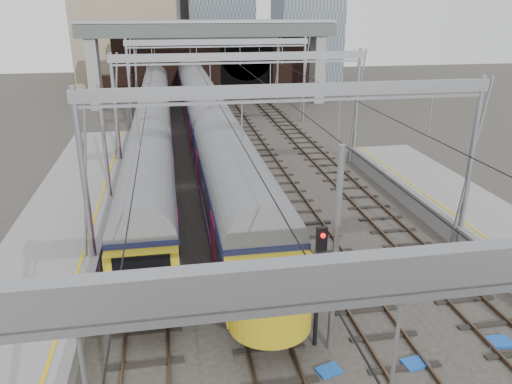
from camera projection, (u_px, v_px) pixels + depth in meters
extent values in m
cube|color=gray|center=(5.00, 360.00, 15.24)|extent=(4.20, 55.00, 1.10)
cube|color=slate|center=(73.00, 339.00, 15.40)|extent=(0.35, 55.00, 0.12)
cube|color=gold|center=(56.00, 339.00, 15.29)|extent=(0.12, 55.00, 0.01)
cube|color=#4C3828|center=(140.00, 211.00, 27.49)|extent=(0.08, 80.00, 0.16)
cube|color=#4C3828|center=(166.00, 209.00, 27.73)|extent=(0.08, 80.00, 0.16)
cube|color=black|center=(153.00, 211.00, 27.64)|extent=(2.40, 80.00, 0.14)
cube|color=#4C3828|center=(212.00, 206.00, 28.14)|extent=(0.08, 80.00, 0.16)
cube|color=#4C3828|center=(237.00, 204.00, 28.38)|extent=(0.08, 80.00, 0.16)
cube|color=black|center=(225.00, 206.00, 28.29)|extent=(2.40, 80.00, 0.14)
cube|color=#4C3828|center=(281.00, 202.00, 28.79)|extent=(0.08, 80.00, 0.16)
cube|color=#4C3828|center=(305.00, 200.00, 29.03)|extent=(0.08, 80.00, 0.16)
cube|color=black|center=(293.00, 202.00, 28.94)|extent=(2.40, 80.00, 0.14)
cube|color=#4C3828|center=(347.00, 197.00, 29.44)|extent=(0.08, 80.00, 0.16)
cube|color=#4C3828|center=(370.00, 196.00, 29.68)|extent=(0.08, 80.00, 0.16)
cube|color=black|center=(359.00, 198.00, 29.59)|extent=(2.40, 80.00, 0.14)
cylinder|color=gray|center=(85.00, 189.00, 19.43)|extent=(0.24, 0.24, 8.00)
cylinder|color=gray|center=(470.00, 167.00, 22.09)|extent=(0.24, 0.24, 8.00)
cube|color=gray|center=(292.00, 90.00, 19.50)|extent=(16.80, 0.28, 0.50)
cylinder|color=gray|center=(116.00, 116.00, 32.34)|extent=(0.24, 0.24, 8.00)
cylinder|color=gray|center=(356.00, 107.00, 35.00)|extent=(0.24, 0.24, 8.00)
cube|color=gray|center=(240.00, 57.00, 32.41)|extent=(16.80, 0.28, 0.50)
cylinder|color=gray|center=(129.00, 84.00, 45.25)|extent=(0.24, 0.24, 8.00)
cylinder|color=gray|center=(304.00, 80.00, 47.91)|extent=(0.24, 0.24, 8.00)
cube|color=gray|center=(218.00, 42.00, 45.32)|extent=(16.80, 0.28, 0.50)
cylinder|color=gray|center=(136.00, 69.00, 56.32)|extent=(0.24, 0.24, 8.00)
cylinder|color=gray|center=(278.00, 66.00, 58.98)|extent=(0.24, 0.24, 8.00)
cube|color=gray|center=(207.00, 35.00, 56.39)|extent=(16.80, 0.28, 0.50)
cube|color=black|center=(145.00, 113.00, 25.71)|extent=(0.03, 80.00, 0.03)
cube|color=black|center=(223.00, 111.00, 26.36)|extent=(0.03, 80.00, 0.03)
cube|color=black|center=(296.00, 108.00, 27.01)|extent=(0.03, 80.00, 0.03)
cube|color=black|center=(366.00, 106.00, 27.66)|extent=(0.03, 80.00, 0.03)
cube|color=black|center=(222.00, 59.00, 61.49)|extent=(26.00, 2.00, 9.00)
cube|color=black|center=(247.00, 75.00, 61.70)|extent=(6.50, 0.10, 5.20)
cylinder|color=black|center=(247.00, 54.00, 60.79)|extent=(6.50, 0.10, 6.50)
cube|color=black|center=(123.00, 88.00, 59.67)|extent=(6.00, 1.50, 3.00)
cube|color=gray|center=(94.00, 71.00, 53.74)|extent=(1.20, 2.50, 8.20)
cube|color=gray|center=(317.00, 66.00, 57.80)|extent=(1.20, 2.50, 8.20)
cube|color=#4D5751|center=(209.00, 30.00, 54.33)|extent=(28.00, 3.00, 1.40)
cube|color=gray|center=(208.00, 21.00, 54.01)|extent=(28.00, 3.00, 0.30)
cube|color=tan|center=(125.00, 3.00, 70.17)|extent=(14.00, 12.00, 22.00)
cube|color=gray|center=(180.00, 16.00, 85.08)|extent=(18.00, 14.00, 18.00)
cube|color=black|center=(200.00, 122.00, 47.25)|extent=(2.24, 66.31, 0.70)
cube|color=#121741|center=(199.00, 102.00, 46.57)|extent=(2.85, 66.31, 2.54)
cylinder|color=slate|center=(198.00, 88.00, 46.13)|extent=(2.79, 65.81, 2.79)
cube|color=black|center=(199.00, 97.00, 46.43)|extent=(2.87, 65.11, 0.76)
cube|color=#CA3F8C|center=(199.00, 109.00, 46.82)|extent=(2.87, 65.31, 0.12)
cube|color=#B99E17|center=(269.00, 291.00, 15.90)|extent=(2.79, 0.60, 2.34)
cube|color=black|center=(270.00, 277.00, 15.52)|extent=(2.14, 0.08, 1.02)
cube|color=black|center=(155.00, 151.00, 37.83)|extent=(1.98, 44.01, 0.70)
cube|color=#121741|center=(154.00, 128.00, 37.20)|extent=(2.52, 44.01, 2.25)
cylinder|color=slate|center=(153.00, 113.00, 36.81)|extent=(2.47, 43.51, 2.47)
cube|color=black|center=(153.00, 123.00, 37.08)|extent=(2.54, 42.81, 0.68)
cube|color=#CA3F8C|center=(154.00, 136.00, 37.43)|extent=(2.54, 43.01, 0.11)
cube|color=#B99E17|center=(143.00, 280.00, 16.81)|extent=(2.47, 0.60, 2.05)
cube|color=black|center=(142.00, 268.00, 16.46)|extent=(1.89, 0.08, 0.90)
cylinder|color=black|center=(317.00, 289.00, 16.05)|extent=(0.14, 0.14, 4.28)
cube|color=black|center=(322.00, 239.00, 15.22)|extent=(0.34, 0.23, 0.80)
sphere|color=red|center=(323.00, 236.00, 15.05)|extent=(0.16, 0.16, 0.16)
cube|color=#1752B2|center=(329.00, 370.00, 15.54)|extent=(0.86, 0.71, 0.09)
cube|color=#1752B2|center=(415.00, 363.00, 15.85)|extent=(0.87, 0.67, 0.09)
cube|color=#1752B2|center=(498.00, 342.00, 16.84)|extent=(0.92, 0.69, 0.10)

